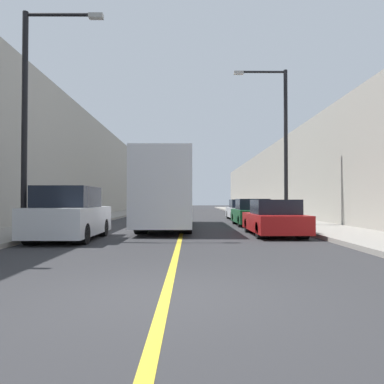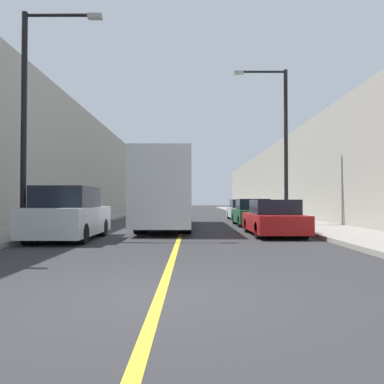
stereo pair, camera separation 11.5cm
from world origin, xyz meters
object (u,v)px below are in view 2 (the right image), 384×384
(street_lamp_right, at_px, (281,136))
(street_lamp_left, at_px, (31,108))
(car_right_far, at_px, (241,211))
(parked_suv_left, at_px, (68,215))
(bus, at_px, (168,191))
(car_right_mid, at_px, (252,214))
(car_right_near, at_px, (273,219))

(street_lamp_right, bearing_deg, street_lamp_left, -147.63)
(car_right_far, bearing_deg, parked_suv_left, -120.03)
(bus, height_order, street_lamp_left, street_lamp_left)
(bus, relative_size, street_lamp_right, 1.36)
(street_lamp_right, bearing_deg, car_right_mid, 132.86)
(car_right_mid, xyz_separation_m, car_right_far, (0.25, 6.28, -0.00))
(bus, height_order, car_right_far, bus)
(car_right_near, relative_size, street_lamp_right, 0.55)
(bus, xyz_separation_m, car_right_near, (4.51, -4.24, -1.23))
(car_right_mid, height_order, street_lamp_left, street_lamp_left)
(car_right_mid, distance_m, street_lamp_right, 4.55)
(car_right_mid, xyz_separation_m, street_lamp_right, (1.33, -1.43, 4.11))
(car_right_near, bearing_deg, street_lamp_right, 72.48)
(car_right_near, height_order, street_lamp_right, street_lamp_right)
(street_lamp_left, height_order, street_lamp_right, street_lamp_right)
(parked_suv_left, height_order, car_right_mid, parked_suv_left)
(bus, xyz_separation_m, car_right_far, (4.84, 7.92, -1.22))
(bus, height_order, car_right_mid, bus)
(street_lamp_right, bearing_deg, car_right_near, -107.52)
(car_right_far, bearing_deg, car_right_mid, -92.32)
(car_right_far, distance_m, street_lamp_right, 8.80)
(parked_suv_left, distance_m, car_right_mid, 10.85)
(bus, relative_size, car_right_far, 2.32)
(car_right_far, relative_size, street_lamp_right, 0.58)
(bus, relative_size, parked_suv_left, 2.50)
(bus, distance_m, parked_suv_left, 6.82)
(car_right_far, bearing_deg, car_right_near, -91.56)
(car_right_mid, bearing_deg, bus, -160.40)
(car_right_far, height_order, street_lamp_right, street_lamp_right)
(car_right_mid, bearing_deg, parked_suv_left, -135.67)
(car_right_near, bearing_deg, bus, 136.77)
(bus, distance_m, car_right_mid, 5.02)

